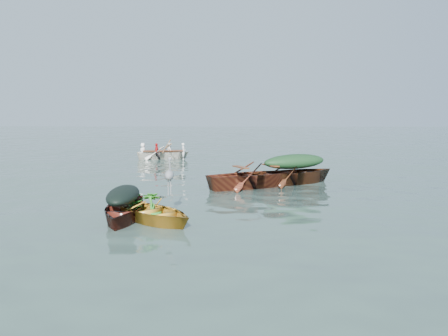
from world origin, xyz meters
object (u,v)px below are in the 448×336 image
(rowed_boat, at_px, (163,159))
(yellow_dinghy, at_px, (153,222))
(open_wooden_boat, at_px, (256,187))
(heron, at_px, (169,181))
(dark_covered_boat, at_px, (124,219))
(green_tarp_boat, at_px, (294,184))

(rowed_boat, bearing_deg, yellow_dinghy, 179.44)
(open_wooden_boat, xyz_separation_m, heron, (-2.21, -4.39, 0.87))
(dark_covered_boat, xyz_separation_m, open_wooden_boat, (3.26, 4.61, 0.00))
(green_tarp_boat, xyz_separation_m, open_wooden_boat, (-1.40, -0.80, 0.00))
(open_wooden_boat, height_order, rowed_boat, open_wooden_boat)
(green_tarp_boat, relative_size, open_wooden_boat, 0.96)
(yellow_dinghy, bearing_deg, open_wooden_boat, 13.28)
(dark_covered_boat, bearing_deg, heron, 7.14)
(heron, bearing_deg, green_tarp_boat, 6.11)
(heron, bearing_deg, yellow_dinghy, -174.81)
(open_wooden_boat, relative_size, heron, 5.21)
(yellow_dinghy, distance_m, green_tarp_boat, 6.87)
(dark_covered_boat, bearing_deg, open_wooden_boat, 50.21)
(rowed_boat, xyz_separation_m, heron, (2.53, -13.40, 0.87))
(heron, bearing_deg, rowed_boat, 51.53)
(dark_covered_boat, height_order, heron, heron)
(open_wooden_boat, bearing_deg, green_tarp_boat, -88.60)
(dark_covered_boat, relative_size, open_wooden_boat, 0.72)
(heron, bearing_deg, dark_covered_boat, 142.51)
(green_tarp_boat, bearing_deg, yellow_dinghy, 115.37)
(rowed_boat, bearing_deg, green_tarp_boat, -152.85)
(yellow_dinghy, xyz_separation_m, heron, (0.32, 0.45, 0.87))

